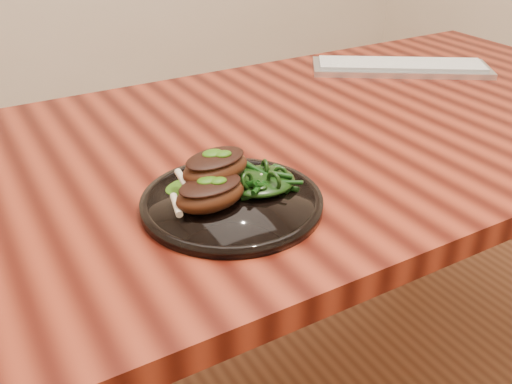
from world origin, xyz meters
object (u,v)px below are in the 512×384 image
at_px(plate, 232,202).
at_px(lamb_chop_front, 210,193).
at_px(keyboard, 401,67).
at_px(greens_heap, 261,177).
at_px(desk, 309,167).

distance_m(plate, lamb_chop_front, 0.05).
relative_size(lamb_chop_front, keyboard, 0.27).
xyz_separation_m(plate, greens_heap, (0.05, 0.00, 0.02)).
xyz_separation_m(desk, keyboard, (0.39, 0.18, 0.09)).
height_order(desk, lamb_chop_front, lamb_chop_front).
relative_size(plate, lamb_chop_front, 2.33).
bearing_deg(lamb_chop_front, greens_heap, 8.81).
distance_m(desk, keyboard, 0.44).
relative_size(desk, plate, 6.17).
bearing_deg(plate, desk, 34.07).
distance_m(desk, greens_heap, 0.30).
height_order(plate, lamb_chop_front, lamb_chop_front).
bearing_deg(greens_heap, keyboard, 30.58).
bearing_deg(keyboard, lamb_chop_front, -151.86).
bearing_deg(keyboard, plate, -151.11).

